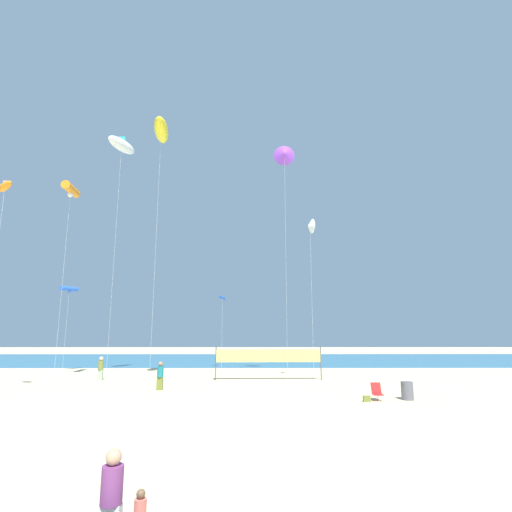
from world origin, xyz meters
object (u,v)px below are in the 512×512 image
Objects in this scene: volleyball_net at (268,357)px; kite_white_delta at (310,226)px; trash_barrel at (407,391)px; kite_white_inflatable at (122,145)px; kite_orange_inflatable at (5,187)px; kite_orange_tube at (71,190)px; kite_blue_diamond at (223,298)px; beach_handbag at (367,399)px; kite_violet_delta at (284,155)px; kite_blue_tube at (69,289)px; beachgoer_olive_shirt at (101,368)px; mother_figure at (111,496)px; folding_beach_chair at (377,391)px; beachgoer_teal_shirt at (160,375)px; kite_yellow_inflatable at (161,130)px.

kite_white_delta is (2.99, -2.10, 9.36)m from volleyball_net.
kite_white_inflatable reaches higher than trash_barrel.
kite_orange_inflatable is at bearing -179.09° from trash_barrel.
kite_white_delta is at bearing 0.19° from kite_orange_tube.
beach_handbag is at bearing -60.92° from kite_blue_diamond.
trash_barrel is 2.40m from beach_handbag.
beach_handbag is (4.75, -8.38, -1.48)m from volleyball_net.
kite_blue_tube is at bearing 166.47° from kite_violet_delta.
kite_orange_inflatable is at bearing -82.53° from kite_blue_tube.
kite_orange_tube is 1.17× the size of kite_orange_inflatable.
kite_blue_diamond is (-8.76, 15.75, 6.40)m from beach_handbag.
beachgoer_olive_shirt is 0.24× the size of kite_blue_diamond.
kite_blue_tube is 0.51× the size of kite_orange_tube.
beachgoer_olive_shirt is at bearing 146.32° from kite_white_inflatable.
mother_figure is 1.86× the size of folding_beach_chair.
kite_orange_inflatable is at bearing 179.54° from beach_handbag.
volleyball_net reaches higher than mother_figure.
kite_blue_tube is (-23.99, 11.87, 6.56)m from trash_barrel.
beach_handbag is (11.59, -3.84, -0.76)m from beachgoer_teal_shirt.
kite_yellow_inflatable reaches higher than kite_orange_tube.
mother_figure is at bearing -69.45° from kite_white_inflatable.
kite_violet_delta is (-5.72, 7.48, 16.89)m from trash_barrel.
kite_white_inflatable is at bearing -135.19° from kite_blue_diamond.
kite_white_inflatable is at bearing -39.50° from kite_blue_tube.
mother_figure is 21.11m from kite_orange_inflatable.
beachgoer_teal_shirt is (-3.29, 17.50, 0.03)m from mother_figure.
beachgoer_olive_shirt is 21.37m from kite_violet_delta.
beachgoer_teal_shirt is 12.24m from beach_handbag.
kite_orange_tube is (-2.25, -2.26, 12.82)m from beachgoer_olive_shirt.
mother_figure is 26.08m from kite_orange_tube.
folding_beach_chair is 18.98m from kite_violet_delta.
kite_white_inflatable is (-16.46, 8.10, 18.01)m from beach_handbag.
kite_blue_tube is (-10.07, 8.55, 6.11)m from beachgoer_teal_shirt.
beachgoer_teal_shirt is at bearing -17.16° from kite_orange_tube.
trash_barrel is at bearing -21.98° from kite_white_inflatable.
kite_white_inflatable reaches higher than mother_figure.
kite_orange_inflatable reaches higher than beach_handbag.
kite_blue_tube is (-21.67, 12.39, 6.87)m from beach_handbag.
volleyball_net is at bearing 164.23° from kite_violet_delta.
beach_handbag is (8.30, 13.66, -0.73)m from mother_figure.
kite_white_delta reaches higher than beachgoer_teal_shirt.
beachgoer_olive_shirt is at bearing 153.53° from beach_handbag.
beachgoer_teal_shirt is at bearing -166.09° from kite_white_delta.
volleyball_net is (3.55, 22.04, 0.75)m from mother_figure.
kite_yellow_inflatable reaches higher than volleyball_net.
beach_handbag is 23.13m from kite_orange_inflatable.
beach_handbag is 19.27m from kite_violet_delta.
mother_figure is at bearing -121.29° from beach_handbag.
kite_violet_delta reaches higher than kite_blue_tube.
trash_barrel is 25.03m from kite_orange_inflatable.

